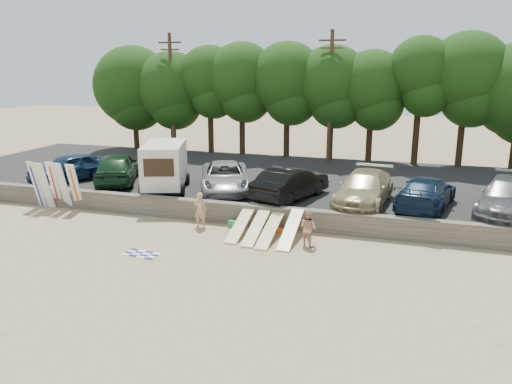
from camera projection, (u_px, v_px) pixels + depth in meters
ground at (219, 245)px, 21.24m from camera, size 120.00×120.00×0.00m
seawall at (241, 214)px, 23.89m from camera, size 44.00×0.50×1.00m
parking_lot at (281, 182)px, 30.86m from camera, size 44.00×14.50×0.70m
treeline at (301, 82)px, 36.06m from camera, size 34.54×6.35×8.89m
utility_poles at (330, 95)px, 34.11m from camera, size 25.80×0.26×9.00m
box_trailer at (165, 164)px, 27.21m from camera, size 3.31×4.52×2.60m
car_0 at (69, 168)px, 29.52m from camera, size 3.72×5.12×1.62m
car_1 at (117, 168)px, 29.04m from camera, size 4.17×5.71×1.81m
car_2 at (225, 177)px, 27.22m from camera, size 4.46×6.12×1.55m
car_3 at (291, 183)px, 25.54m from camera, size 3.27×5.43×1.69m
car_4 at (364, 189)px, 24.51m from camera, size 2.84×5.81×1.63m
car_5 at (426, 193)px, 23.93m from camera, size 3.27×5.67×1.55m
car_6 at (509, 198)px, 22.74m from camera, size 3.81×6.26×1.70m
surfboard_upright_0 at (37, 184)px, 26.47m from camera, size 0.59×0.71×2.55m
surfboard_upright_1 at (45, 185)px, 26.23m from camera, size 0.53×0.75×2.53m
surfboard_upright_2 at (55, 185)px, 26.32m from camera, size 0.51×0.60×2.56m
surfboard_upright_3 at (63, 186)px, 26.07m from camera, size 0.58×0.72×2.54m
surfboard_upright_4 at (75, 187)px, 25.91m from camera, size 0.54×0.74×2.53m
surfboard_low_0 at (241, 224)px, 22.46m from camera, size 0.56×2.89×0.95m
surfboard_low_1 at (256, 227)px, 22.07m from camera, size 0.56×2.90×0.90m
surfboard_low_2 at (270, 230)px, 21.80m from camera, size 0.56×2.92×0.81m
surfboard_low_3 at (291, 229)px, 21.58m from camera, size 0.56×2.86×1.05m
beachgoer_a at (200, 210)px, 23.36m from camera, size 0.63×0.43×1.68m
beachgoer_b at (308, 228)px, 20.95m from camera, size 0.97×0.92×1.59m
cooler at (233, 224)px, 23.49m from camera, size 0.42×0.35×0.32m
gear_bag at (279, 230)px, 22.82m from camera, size 0.37×0.34×0.22m
beach_towel at (141, 254)px, 20.18m from camera, size 1.67×1.67×0.00m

